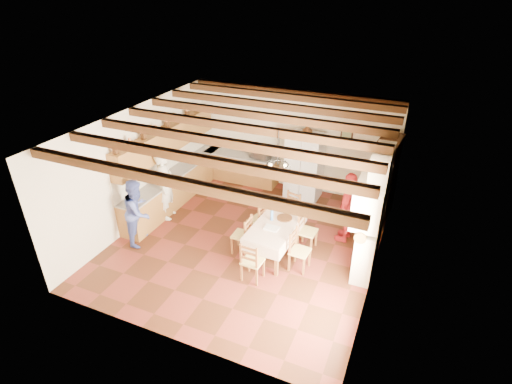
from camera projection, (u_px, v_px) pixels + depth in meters
floor at (247, 242)px, 9.79m from camera, size 6.00×6.50×0.02m
ceiling at (246, 124)px, 8.34m from camera, size 6.00×6.50×0.02m
wall_back at (293, 140)px, 11.69m from camera, size 6.00×0.02×3.00m
wall_front at (163, 274)px, 6.43m from camera, size 6.00×0.02×3.00m
wall_left at (139, 165)px, 10.11m from camera, size 0.02×6.50×3.00m
wall_right at (383, 215)px, 8.02m from camera, size 0.02×6.50×3.00m
ceiling_beams at (246, 128)px, 8.39m from camera, size 6.00×6.30×0.16m
lower_cabinets_left at (176, 187)px, 11.36m from camera, size 0.60×4.30×0.86m
lower_cabinets_back at (241, 168)px, 12.49m from camera, size 2.30×0.60×0.86m
countertop_left at (175, 173)px, 11.15m from camera, size 0.62×4.30×0.04m
countertop_back at (241, 155)px, 12.28m from camera, size 2.34×0.62×0.04m
backsplash_left at (165, 161)px, 11.09m from camera, size 0.03×4.30×0.60m
backsplash_back at (245, 142)px, 12.36m from camera, size 2.30×0.03×0.60m
upper_cabinets at (167, 140)px, 10.73m from camera, size 0.35×4.20×0.70m
fireplace at (369, 212)px, 8.33m from camera, size 0.56×1.60×2.80m
wall_picture at (347, 136)px, 10.96m from camera, size 0.34×0.03×0.42m
refrigerator at (304, 167)px, 11.33m from camera, size 0.98×0.81×1.91m
hutch at (383, 180)px, 10.26m from camera, size 0.64×1.27×2.21m
dining_table at (276, 227)px, 9.11m from camera, size 0.97×1.80×0.77m
chandelier at (277, 164)px, 8.36m from camera, size 0.47×0.47×0.03m
chair_left_near at (242, 234)px, 9.21m from camera, size 0.40×0.42×0.96m
chair_left_far at (258, 219)px, 9.77m from camera, size 0.50×0.51×0.96m
chair_right_near at (300, 251)px, 8.66m from camera, size 0.43×0.45×0.96m
chair_right_far at (308, 231)px, 9.33m from camera, size 0.42×0.44×0.96m
chair_end_near at (253, 260)px, 8.36m from camera, size 0.44×0.42×0.96m
chair_end_far at (290, 211)px, 10.09m from camera, size 0.51×0.49×0.96m
person_man at (166, 185)px, 10.37m from camera, size 0.64×0.79×1.88m
person_woman_blue at (138, 212)px, 9.42m from camera, size 0.84×0.96×1.66m
person_woman_red at (348, 207)px, 9.47m from camera, size 0.58×1.10×1.79m
microwave at (261, 152)px, 11.96m from camera, size 0.65×0.49×0.33m
fridge_vase at (307, 130)px, 10.80m from camera, size 0.33×0.33×0.29m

